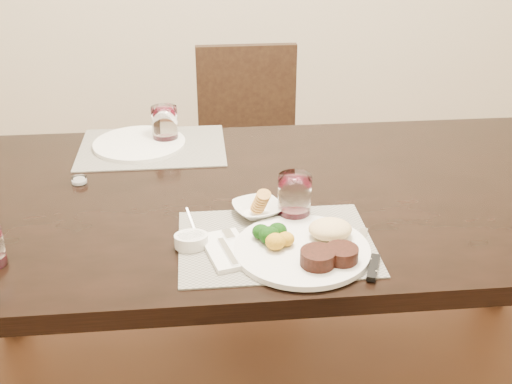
{
  "coord_description": "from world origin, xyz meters",
  "views": [
    {
      "loc": [
        -0.22,
        -1.57,
        1.55
      ],
      "look_at": [
        -0.08,
        -0.14,
        0.82
      ],
      "focal_mm": 45.0,
      "sensor_mm": 36.0,
      "label": 1
    }
  ],
  "objects": [
    {
      "name": "placemat_near",
      "position": [
        -0.04,
        -0.27,
        0.75
      ],
      "size": [
        0.46,
        0.34,
        0.0
      ],
      "primitive_type": "cube",
      "color": "slate",
      "rests_on": "dining_table"
    },
    {
      "name": "dining_table",
      "position": [
        0.0,
        0.0,
        0.67
      ],
      "size": [
        2.0,
        1.0,
        0.75
      ],
      "color": "black",
      "rests_on": "ground"
    },
    {
      "name": "placemat_far",
      "position": [
        -0.36,
        0.35,
        0.75
      ],
      "size": [
        0.46,
        0.34,
        0.0
      ],
      "primitive_type": "cube",
      "color": "slate",
      "rests_on": "dining_table"
    },
    {
      "name": "dinner_plate",
      "position": [
        0.03,
        -0.33,
        0.77
      ],
      "size": [
        0.32,
        0.32,
        0.06
      ],
      "rotation": [
        0.0,
        0.0,
        0.17
      ],
      "color": "silver",
      "rests_on": "placemat_near"
    },
    {
      "name": "napkin_fork",
      "position": [
        -0.16,
        -0.31,
        0.76
      ],
      "size": [
        0.13,
        0.18,
        0.02
      ],
      "rotation": [
        0.0,
        0.0,
        0.25
      ],
      "color": "silver",
      "rests_on": "placemat_near"
    },
    {
      "name": "steak_knife",
      "position": [
        0.16,
        -0.38,
        0.76
      ],
      "size": [
        0.07,
        0.23,
        0.01
      ],
      "rotation": [
        0.0,
        0.0,
        -0.37
      ],
      "color": "white",
      "rests_on": "placemat_near"
    },
    {
      "name": "wine_glass_far",
      "position": [
        -0.32,
        0.39,
        0.81
      ],
      "size": [
        0.08,
        0.08,
        0.12
      ],
      "rotation": [
        0.0,
        0.0,
        -0.4
      ],
      "color": "silver",
      "rests_on": "placemat_far"
    },
    {
      "name": "wine_glass_near",
      "position": [
        0.02,
        -0.16,
        0.81
      ],
      "size": [
        0.08,
        0.08,
        0.12
      ],
      "rotation": [
        0.0,
        0.0,
        -0.18
      ],
      "color": "silver",
      "rests_on": "placemat_near"
    },
    {
      "name": "cracker_bowl",
      "position": [
        -0.07,
        -0.13,
        0.77
      ],
      "size": [
        0.15,
        0.15,
        0.05
      ],
      "rotation": [
        0.0,
        0.0,
        0.28
      ],
      "color": "silver",
      "rests_on": "placemat_near"
    },
    {
      "name": "far_plate",
      "position": [
        -0.4,
        0.36,
        0.76
      ],
      "size": [
        0.29,
        0.29,
        0.01
      ],
      "primitive_type": "cylinder",
      "color": "silver",
      "rests_on": "placemat_far"
    },
    {
      "name": "chair_far",
      "position": [
        0.0,
        0.93,
        0.5
      ],
      "size": [
        0.42,
        0.42,
        0.9
      ],
      "color": "black",
      "rests_on": "ground"
    },
    {
      "name": "sauce_ramekin",
      "position": [
        -0.24,
        -0.27,
        0.77
      ],
      "size": [
        0.08,
        0.12,
        0.06
      ],
      "rotation": [
        0.0,
        0.0,
        0.35
      ],
      "color": "silver",
      "rests_on": "placemat_near"
    },
    {
      "name": "salt_cellar",
      "position": [
        -0.55,
        0.1,
        0.76
      ],
      "size": [
        0.04,
        0.04,
        0.02
      ],
      "rotation": [
        0.0,
        0.0,
        0.09
      ],
      "color": "silver",
      "rests_on": "dining_table"
    }
  ]
}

